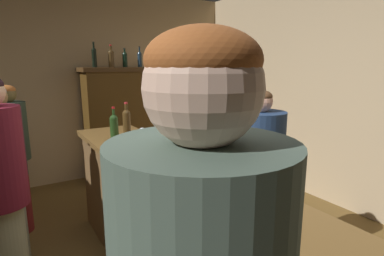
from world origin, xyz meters
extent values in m
cube|color=tan|center=(0.00, 2.94, 1.38)|extent=(5.37, 0.12, 2.75)
cube|color=tan|center=(2.69, 0.00, 1.38)|extent=(0.12, 5.88, 2.75)
cube|color=brown|center=(0.21, -0.01, 0.48)|extent=(0.51, 3.05, 0.96)
cube|color=brown|center=(0.21, -0.01, 0.98)|extent=(0.58, 3.18, 0.05)
cube|color=#4A3011|center=(0.75, 2.63, 0.82)|extent=(1.00, 0.39, 1.64)
cube|color=#452D15|center=(0.75, 2.63, 1.61)|extent=(1.08, 0.45, 0.06)
cylinder|color=#473521|center=(0.34, 0.42, 1.10)|extent=(0.07, 0.07, 0.18)
sphere|color=#473521|center=(0.34, 0.42, 1.19)|extent=(0.07, 0.07, 0.07)
cylinder|color=#473521|center=(0.34, 0.42, 1.22)|extent=(0.02, 0.02, 0.07)
cylinder|color=#AB1424|center=(0.34, 0.42, 1.27)|extent=(0.03, 0.03, 0.02)
cylinder|color=#1F3917|center=(0.13, 0.97, 1.10)|extent=(0.08, 0.08, 0.19)
sphere|color=#1F3917|center=(0.13, 0.97, 1.20)|extent=(0.08, 0.08, 0.08)
cylinder|color=#1F3917|center=(0.13, 0.97, 1.24)|extent=(0.03, 0.03, 0.09)
cylinder|color=#B1171A|center=(0.13, 0.97, 1.30)|extent=(0.03, 0.03, 0.02)
cylinder|color=#294628|center=(0.03, -0.70, 1.10)|extent=(0.08, 0.08, 0.19)
sphere|color=#294628|center=(0.03, -0.70, 1.20)|extent=(0.08, 0.08, 0.08)
cylinder|color=#294628|center=(0.03, -0.70, 1.24)|extent=(0.03, 0.03, 0.08)
cylinder|color=gold|center=(0.03, -0.70, 1.28)|extent=(0.03, 0.03, 0.02)
cylinder|color=#432F15|center=(0.28, 1.05, 1.11)|extent=(0.07, 0.07, 0.22)
sphere|color=#432F15|center=(0.28, 1.05, 1.22)|extent=(0.07, 0.07, 0.07)
cylinder|color=#432F15|center=(0.28, 1.05, 1.27)|extent=(0.03, 0.03, 0.09)
cylinder|color=#B4272D|center=(0.28, 1.05, 1.32)|extent=(0.03, 0.03, 0.02)
cylinder|color=white|center=(0.18, 0.13, 1.01)|extent=(0.06, 0.06, 0.00)
cylinder|color=white|center=(0.18, 0.13, 1.04)|extent=(0.01, 0.01, 0.07)
ellipsoid|color=white|center=(0.18, 0.13, 1.11)|extent=(0.06, 0.06, 0.06)
cylinder|color=white|center=(0.14, 0.34, 1.01)|extent=(0.07, 0.07, 0.00)
cylinder|color=white|center=(0.14, 0.34, 1.05)|extent=(0.01, 0.01, 0.09)
ellipsoid|color=white|center=(0.14, 0.34, 1.13)|extent=(0.07, 0.07, 0.06)
ellipsoid|color=maroon|center=(0.14, 0.34, 1.11)|extent=(0.06, 0.06, 0.02)
cylinder|color=white|center=(0.26, 0.62, 1.01)|extent=(0.06, 0.06, 0.00)
cylinder|color=white|center=(0.26, 0.62, 1.05)|extent=(0.01, 0.01, 0.07)
ellipsoid|color=white|center=(0.26, 0.62, 1.12)|extent=(0.07, 0.07, 0.08)
cylinder|color=#443329|center=(0.38, 0.24, 1.09)|extent=(0.13, 0.13, 0.16)
cylinder|color=#38602D|center=(0.41, 0.24, 1.18)|extent=(0.01, 0.01, 0.15)
sphere|color=gold|center=(0.41, 0.24, 1.26)|extent=(0.06, 0.06, 0.06)
cylinder|color=#38602D|center=(0.42, 0.27, 1.20)|extent=(0.01, 0.01, 0.20)
sphere|color=#C8537C|center=(0.42, 0.27, 1.31)|extent=(0.08, 0.08, 0.08)
cylinder|color=#38602D|center=(0.36, 0.27, 1.19)|extent=(0.01, 0.01, 0.18)
sphere|color=red|center=(0.36, 0.27, 1.28)|extent=(0.08, 0.08, 0.08)
cylinder|color=#38602D|center=(0.34, 0.25, 1.19)|extent=(0.01, 0.01, 0.18)
sphere|color=#CE468D|center=(0.34, 0.25, 1.28)|extent=(0.07, 0.07, 0.07)
cylinder|color=#38602D|center=(0.35, 0.21, 1.18)|extent=(0.01, 0.01, 0.16)
sphere|color=#CC4C76|center=(0.35, 0.21, 1.26)|extent=(0.06, 0.06, 0.06)
cylinder|color=#38602D|center=(0.35, 0.19, 1.21)|extent=(0.01, 0.01, 0.22)
sphere|color=#C55791|center=(0.35, 0.19, 1.32)|extent=(0.08, 0.08, 0.08)
cylinder|color=#38602D|center=(0.42, 0.20, 1.19)|extent=(0.01, 0.01, 0.18)
sphere|color=gold|center=(0.42, 0.20, 1.29)|extent=(0.04, 0.04, 0.04)
cylinder|color=white|center=(0.27, -0.82, 1.01)|extent=(0.14, 0.14, 0.01)
cylinder|color=black|center=(0.42, 2.63, 1.76)|extent=(0.06, 0.06, 0.23)
sphere|color=black|center=(0.42, 2.63, 1.87)|extent=(0.06, 0.06, 0.06)
cylinder|color=black|center=(0.42, 2.63, 1.92)|extent=(0.03, 0.03, 0.10)
cylinder|color=black|center=(0.42, 2.63, 1.97)|extent=(0.03, 0.03, 0.02)
cylinder|color=#453119|center=(0.66, 2.63, 1.74)|extent=(0.08, 0.08, 0.20)
sphere|color=#453119|center=(0.66, 2.63, 1.84)|extent=(0.08, 0.08, 0.08)
cylinder|color=#453119|center=(0.66, 2.63, 1.89)|extent=(0.03, 0.03, 0.10)
cylinder|color=red|center=(0.66, 2.63, 1.95)|extent=(0.03, 0.03, 0.02)
cylinder|color=black|center=(0.86, 2.63, 1.73)|extent=(0.07, 0.07, 0.18)
sphere|color=black|center=(0.86, 2.63, 1.82)|extent=(0.07, 0.07, 0.07)
cylinder|color=black|center=(0.86, 2.63, 1.86)|extent=(0.02, 0.02, 0.07)
cylinder|color=black|center=(0.86, 2.63, 1.90)|extent=(0.03, 0.03, 0.02)
cylinder|color=#1C2E3C|center=(1.08, 2.63, 1.74)|extent=(0.06, 0.06, 0.19)
sphere|color=#1C2E3C|center=(1.08, 2.63, 1.83)|extent=(0.06, 0.06, 0.06)
cylinder|color=#1C2E3C|center=(1.08, 2.63, 1.88)|extent=(0.02, 0.02, 0.09)
cylinder|color=black|center=(1.08, 2.63, 1.94)|extent=(0.03, 0.03, 0.02)
cylinder|color=gray|center=(-0.76, 1.10, 0.39)|extent=(0.26, 0.26, 0.78)
cylinder|color=#34272B|center=(-0.76, 1.10, 1.06)|extent=(0.36, 0.36, 0.57)
cylinder|color=maroon|center=(-0.67, 1.65, 0.38)|extent=(0.22, 0.22, 0.76)
cylinder|color=#243125|center=(-0.67, 1.65, 1.05)|extent=(0.30, 0.30, 0.57)
sphere|color=brown|center=(-0.67, 1.65, 1.41)|extent=(0.17, 0.17, 0.17)
ellipsoid|color=#A65826|center=(-0.67, 1.65, 1.45)|extent=(0.16, 0.16, 0.09)
sphere|color=#D2AA92|center=(-0.43, -1.31, 1.64)|extent=(0.20, 0.20, 0.20)
ellipsoid|color=#964E22|center=(-0.43, -1.31, 1.68)|extent=(0.19, 0.19, 0.11)
cylinder|color=navy|center=(0.96, -0.04, 0.38)|extent=(0.28, 0.28, 0.77)
cylinder|color=navy|center=(0.96, -0.04, 1.05)|extent=(0.39, 0.39, 0.56)
sphere|color=#E5A385|center=(0.96, -0.04, 1.40)|extent=(0.17, 0.17, 0.17)
ellipsoid|color=#52351F|center=(0.96, -0.04, 1.44)|extent=(0.16, 0.16, 0.09)
camera|label=1|loc=(-0.70, -1.72, 1.67)|focal=28.73mm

